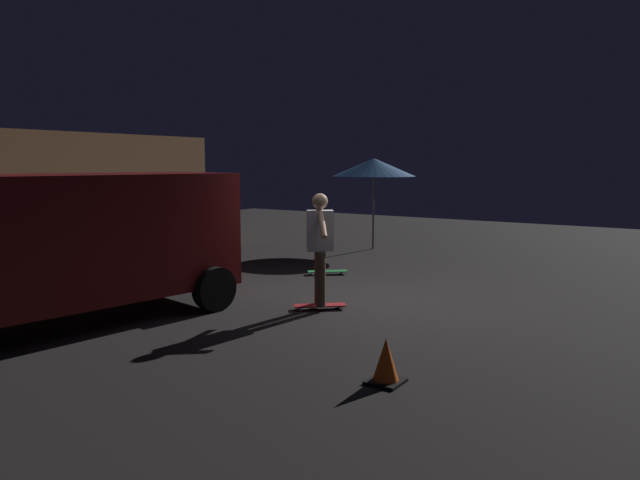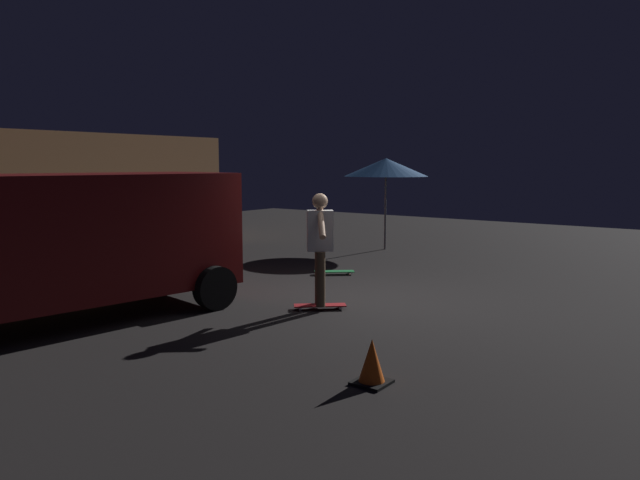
{
  "view_description": "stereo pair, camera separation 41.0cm",
  "coord_description": "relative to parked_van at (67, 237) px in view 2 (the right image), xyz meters",
  "views": [
    {
      "loc": [
        -8.11,
        -4.58,
        2.18
      ],
      "look_at": [
        -0.86,
        0.24,
        1.05
      ],
      "focal_mm": 33.34,
      "sensor_mm": 36.0,
      "label": 1
    },
    {
      "loc": [
        -7.87,
        -4.92,
        2.18
      ],
      "look_at": [
        -0.86,
        0.24,
        1.05
      ],
      "focal_mm": 33.34,
      "sensor_mm": 36.0,
      "label": 2
    }
  ],
  "objects": [
    {
      "name": "skateboard_spare",
      "position": [
        4.93,
        -1.1,
        -1.11
      ],
      "size": [
        0.66,
        0.72,
        0.07
      ],
      "color": "green",
      "rests_on": "ground_plane"
    },
    {
      "name": "ground_plane",
      "position": [
        3.37,
        -2.77,
        -1.16
      ],
      "size": [
        28.0,
        28.0,
        0.0
      ],
      "primitive_type": "plane",
      "color": "black"
    },
    {
      "name": "patio_umbrella",
      "position": [
        8.52,
        -0.15,
        0.91
      ],
      "size": [
        2.1,
        2.1,
        2.3
      ],
      "color": "slate",
      "rests_on": "ground_plane"
    },
    {
      "name": "skater",
      "position": [
        2.5,
        -2.53,
        -0.12
      ],
      "size": [
        0.8,
        0.71,
        1.67
      ],
      "color": "brown",
      "rests_on": "skateboard_ridden"
    },
    {
      "name": "traffic_cone",
      "position": [
        0.37,
        -4.74,
        -0.95
      ],
      "size": [
        0.34,
        0.34,
        0.46
      ],
      "color": "black",
      "rests_on": "ground_plane"
    },
    {
      "name": "parked_van",
      "position": [
        0.0,
        0.0,
        0.0
      ],
      "size": [
        4.85,
        2.87,
        2.03
      ],
      "color": "maroon",
      "rests_on": "ground_plane"
    },
    {
      "name": "low_building",
      "position": [
        2.32,
        6.37,
        0.26
      ],
      "size": [
        9.24,
        4.44,
        2.85
      ],
      "color": "tan",
      "rests_on": "ground_plane"
    },
    {
      "name": "skateboard_ridden",
      "position": [
        2.5,
        -2.53,
        -1.11
      ],
      "size": [
        0.66,
        0.72,
        0.07
      ],
      "color": "#AD1E23",
      "rests_on": "ground_plane"
    }
  ]
}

